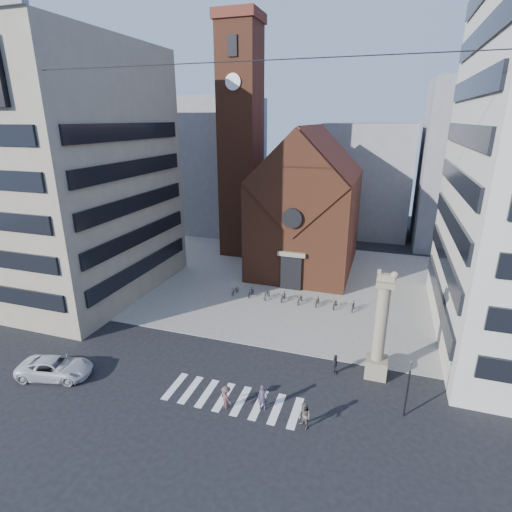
{
  "coord_description": "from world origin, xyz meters",
  "views": [
    {
      "loc": [
        9.39,
        -24.59,
        18.73
      ],
      "look_at": [
        -1.3,
        8.0,
        6.86
      ],
      "focal_mm": 28.0,
      "sensor_mm": 36.0,
      "label": 1
    }
  ],
  "objects_px": {
    "white_car": "(55,368)",
    "scooter_0": "(235,290)",
    "traffic_light": "(408,387)",
    "pedestrian_1": "(304,416)",
    "pedestrian_0": "(263,398)",
    "lion_column": "(380,336)",
    "pedestrian_2": "(335,364)"
  },
  "relations": [
    {
      "from": "lion_column",
      "to": "scooter_0",
      "type": "bearing_deg",
      "value": 145.85
    },
    {
      "from": "traffic_light",
      "to": "white_car",
      "type": "distance_m",
      "value": 25.54
    },
    {
      "from": "scooter_0",
      "to": "white_car",
      "type": "bearing_deg",
      "value": -108.26
    },
    {
      "from": "lion_column",
      "to": "pedestrian_1",
      "type": "bearing_deg",
      "value": -119.72
    },
    {
      "from": "traffic_light",
      "to": "pedestrian_0",
      "type": "distance_m",
      "value": 9.5
    },
    {
      "from": "pedestrian_0",
      "to": "scooter_0",
      "type": "xyz_separation_m",
      "value": [
        -8.44,
        16.86,
        -0.42
      ]
    },
    {
      "from": "pedestrian_0",
      "to": "lion_column",
      "type": "bearing_deg",
      "value": 34.1
    },
    {
      "from": "pedestrian_0",
      "to": "pedestrian_2",
      "type": "relative_size",
      "value": 1.12
    },
    {
      "from": "traffic_light",
      "to": "white_car",
      "type": "bearing_deg",
      "value": -171.54
    },
    {
      "from": "lion_column",
      "to": "white_car",
      "type": "bearing_deg",
      "value": -161.55
    },
    {
      "from": "white_car",
      "to": "pedestrian_1",
      "type": "bearing_deg",
      "value": -101.83
    },
    {
      "from": "traffic_light",
      "to": "white_car",
      "type": "relative_size",
      "value": 0.79
    },
    {
      "from": "lion_column",
      "to": "pedestrian_2",
      "type": "xyz_separation_m",
      "value": [
        -3.02,
        -0.73,
        -2.64
      ]
    },
    {
      "from": "white_car",
      "to": "pedestrian_1",
      "type": "xyz_separation_m",
      "value": [
        19.13,
        0.57,
        0.16
      ]
    },
    {
      "from": "pedestrian_0",
      "to": "scooter_0",
      "type": "distance_m",
      "value": 18.86
    },
    {
      "from": "scooter_0",
      "to": "pedestrian_2",
      "type": "bearing_deg",
      "value": -37.54
    },
    {
      "from": "white_car",
      "to": "pedestrian_0",
      "type": "distance_m",
      "value": 16.17
    },
    {
      "from": "scooter_0",
      "to": "pedestrian_0",
      "type": "bearing_deg",
      "value": -58.96
    },
    {
      "from": "lion_column",
      "to": "scooter_0",
      "type": "distance_m",
      "value": 19.04
    },
    {
      "from": "lion_column",
      "to": "scooter_0",
      "type": "xyz_separation_m",
      "value": [
        -15.57,
        10.56,
        -2.96
      ]
    },
    {
      "from": "pedestrian_1",
      "to": "white_car",
      "type": "bearing_deg",
      "value": -139.6
    },
    {
      "from": "pedestrian_1",
      "to": "scooter_0",
      "type": "relative_size",
      "value": 1.09
    },
    {
      "from": "pedestrian_1",
      "to": "lion_column",
      "type": "bearing_deg",
      "value": 98.96
    },
    {
      "from": "lion_column",
      "to": "white_car",
      "type": "relative_size",
      "value": 1.59
    },
    {
      "from": "white_car",
      "to": "scooter_0",
      "type": "height_order",
      "value": "white_car"
    },
    {
      "from": "pedestrian_1",
      "to": "pedestrian_2",
      "type": "distance_m",
      "value": 6.53
    },
    {
      "from": "traffic_light",
      "to": "pedestrian_1",
      "type": "distance_m",
      "value": 7.0
    },
    {
      "from": "traffic_light",
      "to": "pedestrian_2",
      "type": "xyz_separation_m",
      "value": [
        -5.01,
        3.27,
        -1.47
      ]
    },
    {
      "from": "lion_column",
      "to": "scooter_0",
      "type": "relative_size",
      "value": 5.12
    },
    {
      "from": "pedestrian_0",
      "to": "scooter_0",
      "type": "height_order",
      "value": "pedestrian_0"
    },
    {
      "from": "traffic_light",
      "to": "pedestrian_2",
      "type": "relative_size",
      "value": 2.63
    },
    {
      "from": "pedestrian_2",
      "to": "lion_column",
      "type": "bearing_deg",
      "value": -77.67
    }
  ]
}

